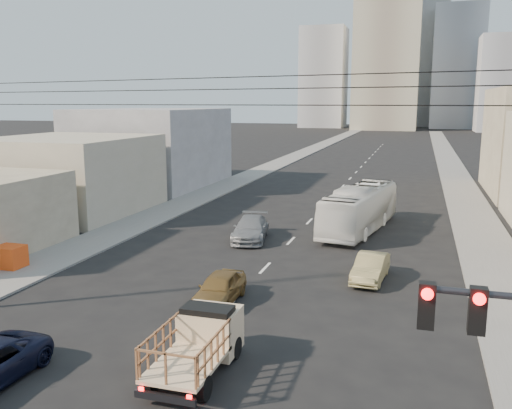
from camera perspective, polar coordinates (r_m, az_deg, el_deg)
The scene contains 18 objects.
ground at distance 17.05m, azimuth -12.91°, elevation -20.13°, with size 420.00×420.00×0.00m, color black.
sidewalk_left at distance 85.26m, azimuth 3.68°, elevation 4.89°, with size 3.50×180.00×0.12m, color slate.
sidewalk_right at distance 83.15m, azimuth 19.69°, elevation 4.14°, with size 3.50×180.00×0.12m, color slate.
lane_dashes at distance 66.60m, azimuth 10.20°, elevation 3.06°, with size 0.15×104.00×0.01m.
flatbed_pickup at distance 18.19m, azimuth -6.12°, elevation -13.96°, with size 1.95×4.41×1.90m.
city_bus at distance 37.66m, azimuth 10.86°, elevation -0.42°, with size 2.56×10.95×3.05m, color silver.
sedan_brown at distance 24.02m, azimuth -3.87°, elevation -8.78°, with size 1.57×3.91×1.33m, color brown.
sedan_tan at distance 27.48m, azimuth 11.97°, elevation -6.51°, with size 1.36×3.91×1.29m, color #988C59.
sedan_grey at distance 34.63m, azimuth -0.58°, elevation -2.56°, with size 2.03×4.99×1.45m, color gray.
overhead_wires at distance 16.00m, azimuth -11.57°, elevation 11.57°, with size 23.01×5.02×0.72m.
crate_stack at distance 31.51m, azimuth -24.76°, elevation -4.97°, with size 1.80×1.20×1.14m.
bldg_left_mid at distance 45.57m, azimuth -18.99°, elevation 2.98°, with size 11.00×12.00×6.00m, color #A69F86.
bldg_left_far at distance 58.45m, azimuth -10.85°, elevation 5.93°, with size 12.00×16.00×8.00m, color gray.
high_rise_tower at distance 184.20m, azimuth 13.74°, elevation 17.06°, with size 20.00×20.00×60.00m, color gray.
midrise_ne at distance 198.20m, azimuth 20.40°, elevation 13.33°, with size 16.00×16.00×40.00m, color #93959B.
midrise_nw at distance 195.68m, azimuth 7.14°, elevation 13.06°, with size 15.00×15.00×34.00m, color #93959B.
midrise_back at distance 213.02m, azimuth 16.89°, elevation 13.84°, with size 18.00×18.00×44.00m, color gray.
midrise_east at distance 179.09m, azimuth 24.55°, elevation 11.46°, with size 14.00×14.00×28.00m, color #93959B.
Camera 1 is at (7.55, -12.60, 8.66)m, focal length 38.00 mm.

